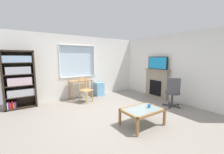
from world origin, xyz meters
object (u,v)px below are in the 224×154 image
at_px(plastic_drawer_unit, 99,89).
at_px(tv, 157,63).
at_px(bookshelf, 19,78).
at_px(fireplace, 157,83).
at_px(wooden_chair, 85,90).
at_px(office_chair, 173,91).
at_px(sippy_cup, 149,106).
at_px(coffee_table, 142,111).
at_px(desk_under_window, 81,83).

height_order(plastic_drawer_unit, tv, tv).
bearing_deg(bookshelf, fireplace, -19.68).
xyz_separation_m(wooden_chair, office_chair, (2.19, -2.13, 0.09)).
distance_m(wooden_chair, plastic_drawer_unit, 1.05).
xyz_separation_m(office_chair, sippy_cup, (-1.57, -0.38, -0.10)).
xyz_separation_m(tv, office_chair, (-0.50, -1.06, -0.87)).
bearing_deg(coffee_table, tv, 31.84).
bearing_deg(bookshelf, coffee_table, -52.11).
bearing_deg(desk_under_window, wooden_chair, -92.51).
bearing_deg(desk_under_window, fireplace, -30.41).
bearing_deg(bookshelf, tv, -19.75).
xyz_separation_m(fireplace, tv, (-0.02, 0.00, 0.84)).
bearing_deg(coffee_table, fireplace, 31.63).
xyz_separation_m(wooden_chair, plastic_drawer_unit, (0.87, 0.57, -0.18)).
relative_size(plastic_drawer_unit, coffee_table, 0.60).
relative_size(office_chair, coffee_table, 1.05).
bearing_deg(office_chair, fireplace, 63.82).
bearing_deg(bookshelf, office_chair, -33.28).
bearing_deg(fireplace, tv, 180.00).
bearing_deg(wooden_chair, office_chair, -44.17).
height_order(bookshelf, coffee_table, bookshelf).
xyz_separation_m(plastic_drawer_unit, sippy_cup, (-0.25, -3.07, 0.17)).
distance_m(plastic_drawer_unit, tv, 2.70).
height_order(tv, coffee_table, tv).
height_order(wooden_chair, plastic_drawer_unit, wooden_chair).
distance_m(desk_under_window, fireplace, 3.12).
xyz_separation_m(bookshelf, tv, (4.69, -1.69, 0.45)).
height_order(office_chair, coffee_table, office_chair).
xyz_separation_m(bookshelf, fireplace, (4.71, -1.69, -0.39)).
bearing_deg(wooden_chair, bookshelf, 162.69).
xyz_separation_m(plastic_drawer_unit, tv, (1.82, -1.63, 1.14)).
bearing_deg(fireplace, plastic_drawer_unit, 138.51).
bearing_deg(plastic_drawer_unit, desk_under_window, -176.63).
bearing_deg(desk_under_window, office_chair, -50.66).
bearing_deg(plastic_drawer_unit, fireplace, -41.49).
distance_m(wooden_chair, tv, 3.05).
xyz_separation_m(coffee_table, sippy_cup, (0.21, -0.02, 0.10)).
distance_m(bookshelf, fireplace, 5.02).
bearing_deg(coffee_table, bookshelf, 127.89).
relative_size(plastic_drawer_unit, sippy_cup, 6.38).
height_order(desk_under_window, office_chair, office_chair).
height_order(bookshelf, tv, bookshelf).
xyz_separation_m(desk_under_window, office_chair, (2.17, -2.64, -0.07)).
relative_size(bookshelf, coffee_table, 1.96).
bearing_deg(plastic_drawer_unit, bookshelf, 178.86).
height_order(fireplace, office_chair, fireplace).
relative_size(bookshelf, wooden_chair, 2.08).
bearing_deg(sippy_cup, bookshelf, 130.00).
bearing_deg(bookshelf, plastic_drawer_unit, -1.14).
xyz_separation_m(bookshelf, wooden_chair, (2.00, -0.62, -0.52)).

